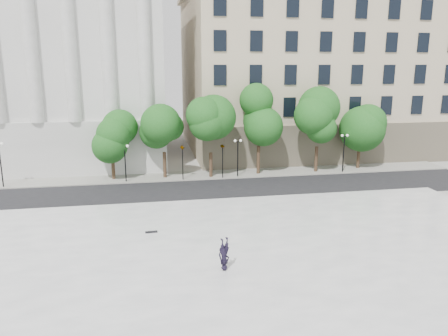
% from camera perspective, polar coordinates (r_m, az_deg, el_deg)
% --- Properties ---
extents(ground, '(160.00, 160.00, 0.00)m').
position_cam_1_polar(ground, '(25.18, 0.44, -14.63)').
color(ground, '#A8A59F').
rests_on(ground, ground).
extents(plaza, '(44.00, 22.00, 0.45)m').
position_cam_1_polar(plaza, '(27.73, -0.72, -11.35)').
color(plaza, white).
rests_on(plaza, ground).
extents(street, '(60.00, 8.00, 0.02)m').
position_cam_1_polar(street, '(41.77, -4.09, -3.09)').
color(street, black).
rests_on(street, ground).
extents(far_sidewalk, '(60.00, 4.00, 0.12)m').
position_cam_1_polar(far_sidewalk, '(47.52, -4.86, -1.01)').
color(far_sidewalk, gray).
rests_on(far_sidewalk, ground).
extents(building_west, '(31.50, 27.65, 25.60)m').
position_cam_1_polar(building_west, '(61.81, -22.82, 13.34)').
color(building_west, silver).
rests_on(building_west, ground).
extents(building_east, '(36.00, 26.15, 23.00)m').
position_cam_1_polar(building_east, '(65.37, 11.79, 12.50)').
color(building_east, '#BAAA8E').
rests_on(building_east, ground).
extents(traffic_light_west, '(0.80, 1.97, 4.28)m').
position_cam_1_polar(traffic_light_west, '(45.02, -5.47, 3.01)').
color(traffic_light_west, black).
rests_on(traffic_light_west, ground).
extents(traffic_light_east, '(0.95, 1.73, 4.19)m').
position_cam_1_polar(traffic_light_east, '(45.56, -0.18, 3.08)').
color(traffic_light_east, black).
rests_on(traffic_light_east, ground).
extents(person_lying, '(1.43, 2.05, 0.53)m').
position_cam_1_polar(person_lying, '(25.34, 0.04, -12.63)').
color(person_lying, black).
rests_on(person_lying, plaza).
extents(skateboard, '(0.84, 0.24, 0.09)m').
position_cam_1_polar(skateboard, '(31.03, -9.48, -8.24)').
color(skateboard, black).
rests_on(skateboard, plaza).
extents(street_trees, '(31.60, 5.29, 8.04)m').
position_cam_1_polar(street_trees, '(47.42, 4.73, 5.52)').
color(street_trees, '#382619').
rests_on(street_trees, ground).
extents(lamp_posts, '(36.44, 0.28, 4.55)m').
position_cam_1_polar(lamp_posts, '(45.47, -5.47, 2.04)').
color(lamp_posts, black).
rests_on(lamp_posts, ground).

